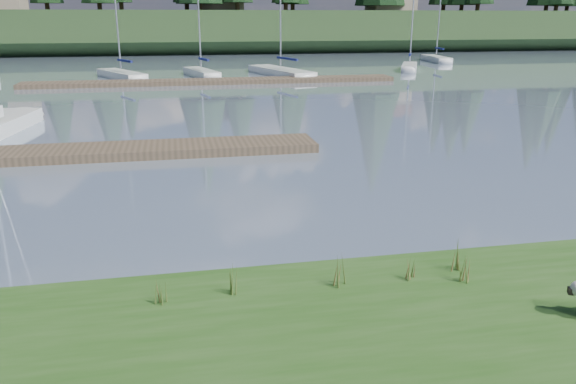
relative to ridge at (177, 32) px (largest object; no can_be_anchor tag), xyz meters
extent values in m
plane|color=gray|center=(0.00, -43.00, -2.50)|extent=(200.00, 200.00, 0.00)
cube|color=#1E3218|center=(0.00, 0.00, 0.00)|extent=(200.00, 20.00, 5.00)
cube|color=black|center=(4.67, -77.05, -1.77)|extent=(0.12, 0.14, 0.09)
ellipsoid|color=silver|center=(-7.73, -56.11, -2.28)|extent=(2.20, 2.59, 0.70)
cube|color=#4C3D2C|center=(-4.00, -64.00, -2.35)|extent=(16.00, 2.00, 0.30)
cube|color=#4C3D2C|center=(2.00, -43.00, -2.35)|extent=(26.00, 2.20, 0.30)
cube|color=silver|center=(-4.70, -38.46, -2.28)|extent=(4.18, 6.56, 0.70)
ellipsoid|color=silver|center=(-6.12, -35.50, -2.28)|extent=(2.06, 2.23, 0.70)
cube|color=#101850|center=(-4.31, -39.27, -1.10)|extent=(1.31, 2.44, 0.20)
cube|color=silver|center=(1.34, -38.13, -2.28)|extent=(2.71, 6.09, 0.70)
ellipsoid|color=silver|center=(0.64, -35.24, -2.28)|extent=(1.64, 1.88, 0.70)
cylinder|color=silver|center=(1.34, -38.13, 2.97)|extent=(0.12, 0.12, 9.34)
cube|color=#101850|center=(1.53, -38.91, -1.10)|extent=(0.75, 2.34, 0.20)
cube|color=silver|center=(7.62, -38.44, -2.28)|extent=(4.18, 8.64, 0.70)
ellipsoid|color=silver|center=(6.45, -34.39, -2.28)|extent=(2.41, 2.72, 0.70)
cube|color=#101850|center=(7.94, -39.55, -1.10)|extent=(1.12, 3.28, 0.20)
cube|color=silver|center=(19.58, -36.16, -2.28)|extent=(3.32, 5.33, 0.70)
ellipsoid|color=silver|center=(20.69, -33.75, -2.28)|extent=(1.66, 1.80, 0.70)
cylinder|color=silver|center=(19.58, -36.16, 2.40)|extent=(0.12, 0.12, 8.19)
cube|color=#101850|center=(19.28, -36.82, -1.10)|extent=(1.06, 2.00, 0.20)
cube|color=silver|center=(26.28, -27.38, -2.28)|extent=(2.19, 6.33, 0.70)
ellipsoid|color=silver|center=(26.68, -24.30, -2.28)|extent=(1.56, 1.85, 0.70)
cylinder|color=silver|center=(26.28, -27.38, 2.93)|extent=(0.12, 0.12, 9.25)
cube|color=#101850|center=(26.17, -28.22, -1.10)|extent=(0.51, 2.47, 0.20)
cone|color=#475B23|center=(-0.13, -75.38, -1.91)|extent=(0.03, 0.03, 0.49)
cone|color=brown|center=(-0.02, -75.45, -1.96)|extent=(0.03, 0.03, 0.39)
cone|color=#475B23|center=(-0.07, -75.35, -1.88)|extent=(0.03, 0.03, 0.54)
cone|color=brown|center=(0.01, -75.41, -1.98)|extent=(0.03, 0.03, 0.34)
cone|color=#475B23|center=(-0.11, -75.46, -1.93)|extent=(0.03, 0.03, 0.44)
cone|color=#475B23|center=(1.58, -75.47, -1.91)|extent=(0.03, 0.03, 0.48)
cone|color=brown|center=(1.69, -75.54, -1.96)|extent=(0.03, 0.03, 0.38)
cone|color=#475B23|center=(1.64, -75.44, -1.89)|extent=(0.03, 0.03, 0.53)
cone|color=brown|center=(1.72, -75.50, -1.98)|extent=(0.03, 0.03, 0.34)
cone|color=#475B23|center=(1.60, -75.55, -1.93)|extent=(0.03, 0.03, 0.43)
cone|color=#475B23|center=(3.71, -75.30, -1.90)|extent=(0.03, 0.03, 0.51)
cone|color=brown|center=(3.82, -75.37, -1.95)|extent=(0.03, 0.03, 0.41)
cone|color=#475B23|center=(3.77, -75.27, -1.87)|extent=(0.03, 0.03, 0.56)
cone|color=brown|center=(3.85, -75.33, -1.97)|extent=(0.03, 0.03, 0.35)
cone|color=#475B23|center=(3.73, -75.38, -1.92)|extent=(0.03, 0.03, 0.46)
cone|color=#475B23|center=(-1.21, -75.54, -1.94)|extent=(0.03, 0.03, 0.42)
cone|color=brown|center=(-1.10, -75.61, -1.98)|extent=(0.03, 0.03, 0.33)
cone|color=#475B23|center=(-1.15, -75.51, -1.92)|extent=(0.03, 0.03, 0.46)
cone|color=brown|center=(-1.07, -75.57, -2.00)|extent=(0.03, 0.03, 0.29)
cone|color=#475B23|center=(-1.19, -75.62, -1.96)|extent=(0.03, 0.03, 0.37)
cone|color=#475B23|center=(2.83, -75.44, -1.95)|extent=(0.03, 0.03, 0.40)
cone|color=brown|center=(2.94, -75.51, -1.99)|extent=(0.03, 0.03, 0.32)
cone|color=#475B23|center=(2.89, -75.41, -1.93)|extent=(0.03, 0.03, 0.43)
cone|color=brown|center=(2.97, -75.47, -2.01)|extent=(0.03, 0.03, 0.28)
cone|color=#475B23|center=(2.85, -75.52, -1.97)|extent=(0.03, 0.03, 0.36)
cone|color=#475B23|center=(3.65, -75.73, -1.88)|extent=(0.03, 0.03, 0.55)
cone|color=brown|center=(3.76, -75.80, -1.93)|extent=(0.03, 0.03, 0.44)
cone|color=#475B23|center=(3.71, -75.70, -1.85)|extent=(0.03, 0.03, 0.60)
cone|color=brown|center=(3.79, -75.76, -1.96)|extent=(0.03, 0.03, 0.38)
cone|color=#475B23|center=(3.67, -75.81, -1.90)|extent=(0.03, 0.03, 0.49)
cube|color=#33281C|center=(0.00, -74.60, -2.43)|extent=(60.00, 0.50, 0.14)
cylinder|color=#382619|center=(-10.00, -1.00, 3.40)|extent=(0.60, 0.60, 1.80)
cylinder|color=#382619|center=(3.00, -7.00, 3.40)|extent=(0.60, 0.60, 1.80)
cylinder|color=#382619|center=(15.00, -3.00, 3.40)|extent=(0.60, 0.60, 1.80)
cylinder|color=#382619|center=(28.00, -5.00, 3.40)|extent=(0.60, 0.60, 1.80)
cylinder|color=#382619|center=(42.00, -2.00, 3.40)|extent=(0.60, 0.60, 1.80)
cylinder|color=#382619|center=(55.00, -6.00, 3.40)|extent=(0.60, 0.60, 1.80)
cube|color=gray|center=(6.00, -2.00, 3.90)|extent=(6.00, 5.00, 2.80)
cube|color=gray|center=(30.00, -4.00, 3.90)|extent=(6.00, 5.00, 2.80)
camera|label=1|loc=(-0.78, -83.42, 2.02)|focal=35.00mm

